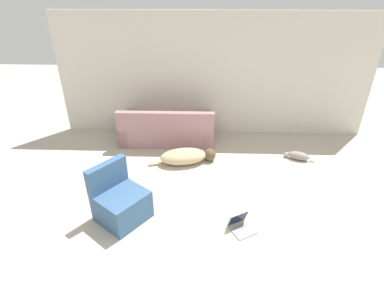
{
  "coord_description": "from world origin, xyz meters",
  "views": [
    {
      "loc": [
        -0.23,
        -2.71,
        3.15
      ],
      "look_at": [
        -0.4,
        1.73,
        0.74
      ],
      "focal_mm": 28.0,
      "sensor_mm": 36.0,
      "label": 1
    }
  ],
  "objects_px": {
    "couch": "(167,130)",
    "laptop_open": "(240,224)",
    "dog": "(186,156)",
    "cat": "(298,156)",
    "side_chair": "(120,202)"
  },
  "relations": [
    {
      "from": "couch",
      "to": "laptop_open",
      "type": "height_order",
      "value": "couch"
    },
    {
      "from": "dog",
      "to": "cat",
      "type": "relative_size",
      "value": 2.29
    },
    {
      "from": "side_chair",
      "to": "cat",
      "type": "bearing_deg",
      "value": -22.8
    },
    {
      "from": "side_chair",
      "to": "couch",
      "type": "bearing_deg",
      "value": 27.36
    },
    {
      "from": "dog",
      "to": "laptop_open",
      "type": "relative_size",
      "value": 3.06
    },
    {
      "from": "couch",
      "to": "side_chair",
      "type": "xyz_separation_m",
      "value": [
        -0.43,
        -2.47,
        0.02
      ]
    },
    {
      "from": "couch",
      "to": "side_chair",
      "type": "distance_m",
      "value": 2.51
    },
    {
      "from": "cat",
      "to": "couch",
      "type": "bearing_deg",
      "value": 7.37
    },
    {
      "from": "dog",
      "to": "side_chair",
      "type": "height_order",
      "value": "side_chair"
    },
    {
      "from": "cat",
      "to": "side_chair",
      "type": "xyz_separation_m",
      "value": [
        -3.13,
        -1.81,
        0.21
      ]
    },
    {
      "from": "cat",
      "to": "side_chair",
      "type": "distance_m",
      "value": 3.62
    },
    {
      "from": "couch",
      "to": "laptop_open",
      "type": "relative_size",
      "value": 4.65
    },
    {
      "from": "cat",
      "to": "laptop_open",
      "type": "distance_m",
      "value": 2.39
    },
    {
      "from": "cat",
      "to": "side_chair",
      "type": "relative_size",
      "value": 0.64
    },
    {
      "from": "couch",
      "to": "laptop_open",
      "type": "distance_m",
      "value": 2.97
    }
  ]
}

